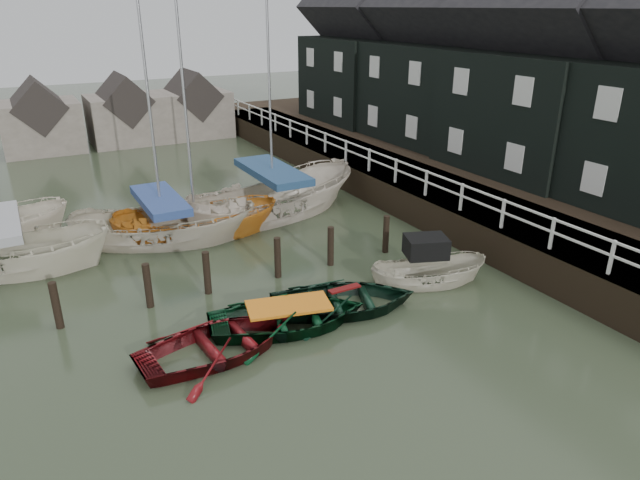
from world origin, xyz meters
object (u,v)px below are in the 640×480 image
rowboat_green (289,326)px  sailboat_d (274,213)px  rowboat_red (221,353)px  sailboat_a (6,267)px  motorboat (427,279)px  sailboat_b (164,239)px  sailboat_c (197,234)px  rowboat_dkgreen (344,309)px

rowboat_green → sailboat_d: size_ratio=0.36×
rowboat_red → sailboat_a: size_ratio=0.35×
motorboat → sailboat_b: 10.13m
sailboat_c → motorboat: bearing=-128.4°
rowboat_red → sailboat_a: 9.63m
rowboat_dkgreen → sailboat_d: size_ratio=0.35×
sailboat_d → sailboat_b: bearing=87.5°
rowboat_red → sailboat_a: sailboat_a is taller
rowboat_red → sailboat_b: sailboat_b is taller
rowboat_green → sailboat_c: (-0.18, 7.98, 0.01)m
sailboat_b → rowboat_red: bearing=-161.7°
motorboat → sailboat_c: bearing=55.3°
rowboat_red → motorboat: bearing=-90.0°
rowboat_red → sailboat_b: bearing=-10.0°
sailboat_c → rowboat_green: bearing=-161.8°
sailboat_a → sailboat_d: sailboat_d is taller
rowboat_green → motorboat: 5.13m
rowboat_red → sailboat_c: (1.96, 8.34, 0.01)m
sailboat_a → sailboat_b: (5.42, -0.01, 0.00)m
sailboat_d → rowboat_dkgreen: bearing=158.9°
motorboat → sailboat_d: (-1.65, 8.41, -0.06)m
rowboat_red → sailboat_b: 8.41m
rowboat_green → motorboat: motorboat is taller
rowboat_dkgreen → sailboat_b: 8.59m
motorboat → sailboat_b: bearing=61.0°
sailboat_b → sailboat_d: bearing=-58.8°
rowboat_red → sailboat_a: (-4.71, 8.39, 0.06)m
rowboat_green → sailboat_d: (3.47, 8.72, 0.06)m
rowboat_dkgreen → motorboat: 3.27m
sailboat_c → sailboat_d: 3.72m
rowboat_dkgreen → sailboat_d: 8.77m
sailboat_a → rowboat_green: bearing=-117.5°
motorboat → rowboat_green: bearing=114.1°
sailboat_a → sailboat_c: 6.67m
motorboat → sailboat_d: size_ratio=0.33×
rowboat_green → sailboat_a: size_ratio=0.37×
sailboat_a → sailboat_d: 10.34m
rowboat_red → rowboat_green: 2.17m
rowboat_dkgreen → motorboat: (3.26, 0.21, 0.12)m
rowboat_dkgreen → sailboat_a: (-8.71, 7.95, 0.06)m
rowboat_red → rowboat_dkgreen: 4.02m
motorboat → sailboat_a: bearing=77.8°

